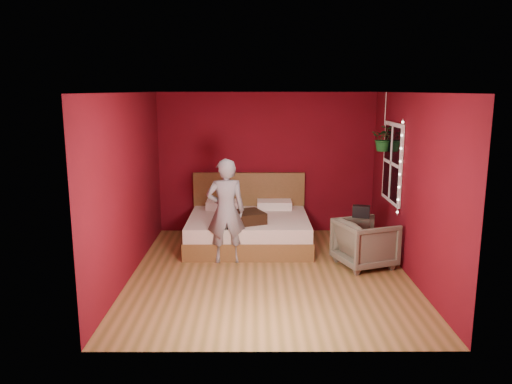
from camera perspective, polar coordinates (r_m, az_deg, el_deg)
name	(u,v)px	position (r m, az deg, el deg)	size (l,w,h in m)	color
floor	(270,273)	(7.42, 1.56, -9.22)	(4.50, 4.50, 0.00)	olive
room_walls	(270,159)	(7.00, 1.64, 3.74)	(4.04, 4.54, 2.62)	#5D0914
window	(392,163)	(8.21, 15.29, 3.23)	(0.05, 0.97, 1.27)	white
fairy_lights	(400,168)	(7.70, 16.14, 2.66)	(0.04, 0.04, 1.45)	silver
bed	(249,227)	(8.67, -0.85, -4.06)	(2.06, 1.75, 1.13)	brown
person	(226,211)	(7.66, -3.46, -2.18)	(0.59, 0.39, 1.63)	gray
armchair	(365,243)	(7.76, 12.36, -5.73)	(0.77, 0.79, 0.72)	#615F4C
handbag	(361,211)	(7.80, 11.94, -2.19)	(0.26, 0.13, 0.18)	black
throw_pillow	(247,217)	(8.12, -1.06, -2.89)	(0.51, 0.51, 0.18)	black
hanging_plant	(384,138)	(8.39, 14.41, 5.97)	(0.47, 0.44, 0.95)	silver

